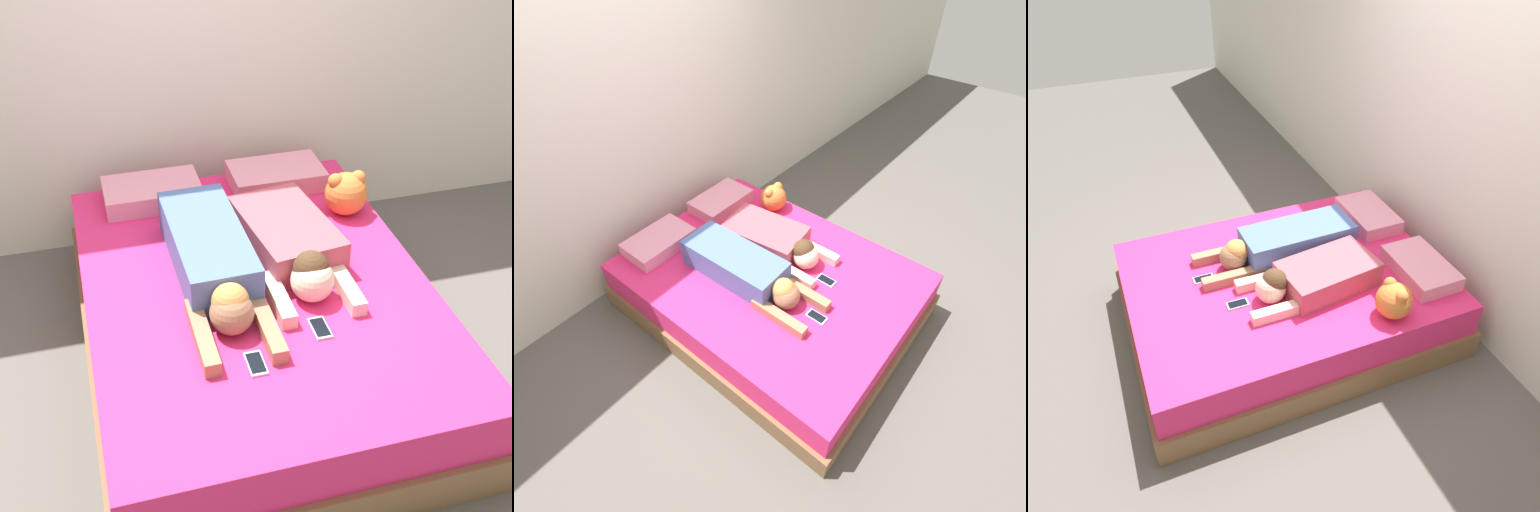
# 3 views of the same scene
# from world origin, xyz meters

# --- Properties ---
(ground_plane) EXTENTS (12.00, 12.00, 0.00)m
(ground_plane) POSITION_xyz_m (0.00, 0.00, 0.00)
(ground_plane) COLOR #5B5651
(wall_back) EXTENTS (12.00, 0.06, 2.60)m
(wall_back) POSITION_xyz_m (0.00, 1.23, 1.30)
(wall_back) COLOR silver
(wall_back) RESTS_ON ground_plane
(bed) EXTENTS (1.63, 2.15, 0.44)m
(bed) POSITION_xyz_m (0.00, 0.00, 0.22)
(bed) COLOR brown
(bed) RESTS_ON ground_plane
(pillow_head_left) EXTENTS (0.52, 0.32, 0.11)m
(pillow_head_left) POSITION_xyz_m (-0.35, 0.86, 0.49)
(pillow_head_left) COLOR pink
(pillow_head_left) RESTS_ON bed
(pillow_head_right) EXTENTS (0.52, 0.32, 0.11)m
(pillow_head_right) POSITION_xyz_m (0.35, 0.86, 0.49)
(pillow_head_right) COLOR pink
(pillow_head_right) RESTS_ON bed
(person_left) EXTENTS (0.35, 1.13, 0.22)m
(person_left) POSITION_xyz_m (-0.19, 0.08, 0.54)
(person_left) COLOR #4C66A5
(person_left) RESTS_ON bed
(person_right) EXTENTS (0.45, 0.92, 0.23)m
(person_right) POSITION_xyz_m (0.21, 0.11, 0.53)
(person_right) COLOR #B24C59
(person_right) RESTS_ON bed
(cell_phone_left) EXTENTS (0.07, 0.14, 0.01)m
(cell_phone_left) POSITION_xyz_m (-0.15, -0.53, 0.44)
(cell_phone_left) COLOR silver
(cell_phone_left) RESTS_ON bed
(cell_phone_right) EXTENTS (0.07, 0.14, 0.01)m
(cell_phone_right) POSITION_xyz_m (0.18, -0.39, 0.44)
(cell_phone_right) COLOR silver
(cell_phone_right) RESTS_ON bed
(plush_toy) EXTENTS (0.23, 0.23, 0.24)m
(plush_toy) POSITION_xyz_m (0.62, 0.47, 0.56)
(plush_toy) COLOR orange
(plush_toy) RESTS_ON bed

